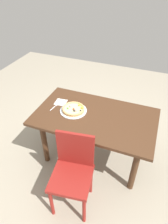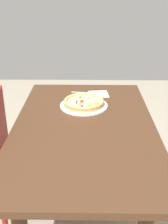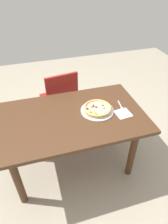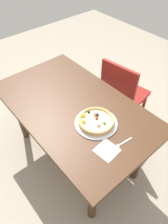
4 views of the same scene
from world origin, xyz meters
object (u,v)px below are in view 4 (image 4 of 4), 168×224
Objects in this scene: plate at (96,123)px; pizza at (96,121)px; fork at (121,144)px; napkin at (107,150)px; chair_near at (122,94)px; dining_table at (73,114)px.

plate is 0.03m from pizza.
napkin is at bearing -7.18° from fork.
pizza is (0.00, 0.00, 0.03)m from plate.
pizza reaches higher than napkin.
chair_near is 5.39× the size of fork.
pizza reaches higher than dining_table.
plate reaches higher than napkin.
pizza is at bearing 19.43° from plate.
pizza is at bearing -178.66° from dining_table.
plate is 1.18× the size of pizza.
fork is at bearing -179.77° from plate.
chair_near is at bearing -56.49° from napkin.
pizza is 0.25m from napkin.
dining_table is at bearing 1.34° from pizza.
plate is 1.94× the size of fork.
dining_table is 4.39× the size of plate.
chair_near is at bearing -67.29° from plate.
pizza is at bearing -25.43° from napkin.
chair_near reaches higher than fork.
chair_near is 3.29× the size of pizza.
pizza is at bearing -82.60° from fork.
napkin reaches higher than dining_table.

